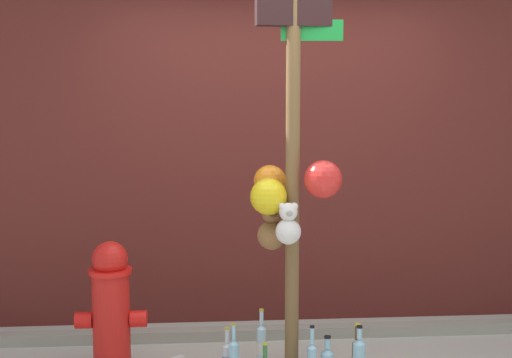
# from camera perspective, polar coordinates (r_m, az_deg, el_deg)

# --- Properties ---
(building_wall) EXTENTS (10.00, 0.20, 3.34)m
(building_wall) POSITION_cam_1_polar(r_m,az_deg,el_deg) (5.16, 1.45, 6.18)
(building_wall) COLOR #561E19
(building_wall) RESTS_ON ground_plane
(curb_strip) EXTENTS (8.00, 0.12, 0.08)m
(curb_strip) POSITION_cam_1_polar(r_m,az_deg,el_deg) (4.95, 2.00, -13.05)
(curb_strip) COLOR gray
(curb_strip) RESTS_ON ground_plane
(memorial_post) EXTENTS (0.54, 0.46, 2.50)m
(memorial_post) POSITION_cam_1_polar(r_m,az_deg,el_deg) (3.89, 2.84, 1.69)
(memorial_post) COLOR brown
(memorial_post) RESTS_ON ground_plane
(fire_hydrant) EXTENTS (0.44, 0.27, 0.85)m
(fire_hydrant) POSITION_cam_1_polar(r_m,az_deg,el_deg) (4.28, -12.37, -10.81)
(fire_hydrant) COLOR red
(fire_hydrant) RESTS_ON ground_plane
(bottle_1) EXTENTS (0.07, 0.07, 0.28)m
(bottle_1) POSITION_cam_1_polar(r_m,az_deg,el_deg) (4.46, 3.07, -14.24)
(bottle_1) COLOR silver
(bottle_1) RESTS_ON ground_plane
(bottle_2) EXTENTS (0.06, 0.06, 0.42)m
(bottle_2) POSITION_cam_1_polar(r_m,az_deg,el_deg) (4.28, 0.47, -14.33)
(bottle_2) COLOR #B2DBEA
(bottle_2) RESTS_ON ground_plane
(litter_2) EXTENTS (0.10, 0.09, 0.01)m
(litter_2) POSITION_cam_1_polar(r_m,az_deg,el_deg) (4.63, -6.75, -14.97)
(litter_2) COLOR silver
(litter_2) RESTS_ON ground_plane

